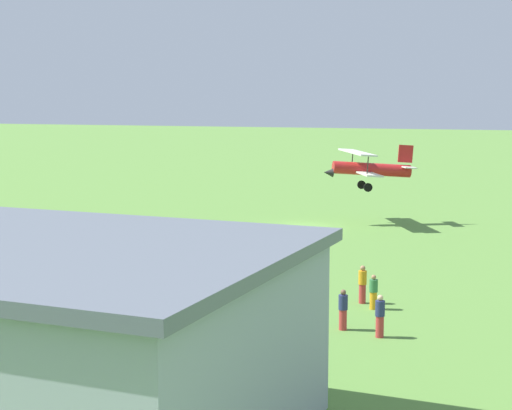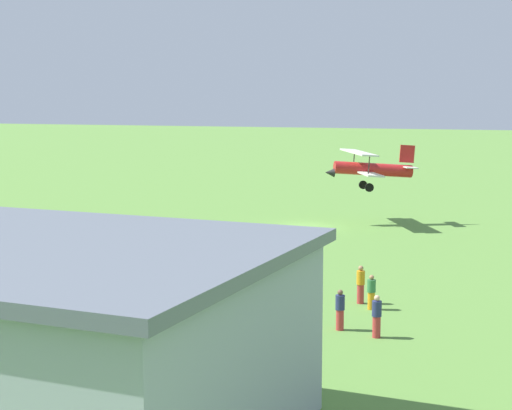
# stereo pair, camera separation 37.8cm
# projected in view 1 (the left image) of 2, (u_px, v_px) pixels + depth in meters

# --- Properties ---
(ground_plane) EXTENTS (400.00, 400.00, 0.00)m
(ground_plane) POSITION_uv_depth(u_px,v_px,m) (304.00, 227.00, 59.69)
(ground_plane) COLOR #568438
(biplane) EXTENTS (6.71, 7.12, 3.38)m
(biplane) POSITION_uv_depth(u_px,v_px,m) (368.00, 167.00, 60.29)
(biplane) COLOR #B21E1E
(person_crossing_taxiway) EXTENTS (0.53, 0.53, 1.76)m
(person_crossing_taxiway) POSITION_uv_depth(u_px,v_px,m) (362.00, 284.00, 37.16)
(person_crossing_taxiway) COLOR #B23333
(person_crossing_taxiway) RESTS_ON ground_plane
(person_beside_truck) EXTENTS (0.43, 0.43, 1.70)m
(person_beside_truck) POSITION_uv_depth(u_px,v_px,m) (380.00, 316.00, 31.84)
(person_beside_truck) COLOR #B23333
(person_beside_truck) RESTS_ON ground_plane
(person_watching_takeoff) EXTENTS (0.51, 0.51, 1.67)m
(person_watching_takeoff) POSITION_uv_depth(u_px,v_px,m) (343.00, 310.00, 32.88)
(person_watching_takeoff) COLOR #B23333
(person_watching_takeoff) RESTS_ON ground_plane
(person_by_parked_cars) EXTENTS (0.48, 0.48, 1.56)m
(person_by_parked_cars) POSITION_uv_depth(u_px,v_px,m) (373.00, 292.00, 36.12)
(person_by_parked_cars) COLOR orange
(person_by_parked_cars) RESTS_ON ground_plane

